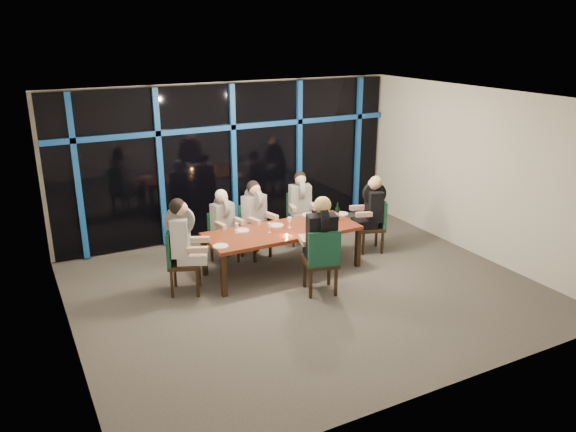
{
  "coord_description": "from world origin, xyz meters",
  "views": [
    {
      "loc": [
        -4.0,
        -7.07,
        3.98
      ],
      "look_at": [
        0.0,
        0.6,
        1.05
      ],
      "focal_mm": 35.0,
      "sensor_mm": 36.0,
      "label": 1
    }
  ],
  "objects_px": {
    "chair_end_left": "(179,258)",
    "chair_far_left": "(222,234)",
    "diner_far_left": "(223,216)",
    "chair_end_right": "(375,223)",
    "diner_far_right": "(301,197)",
    "diner_end_left": "(183,232)",
    "wine_bottle": "(337,214)",
    "chair_near_mid": "(322,258)",
    "diner_end_right": "(372,203)",
    "dining_table": "(283,233)",
    "water_pitcher": "(327,220)",
    "chair_far_right": "(299,215)",
    "diner_far_mid": "(255,208)",
    "chair_far_mid": "(253,228)",
    "diner_near_mid": "(321,230)"
  },
  "relations": [
    {
      "from": "chair_near_mid",
      "to": "diner_far_right",
      "type": "height_order",
      "value": "diner_far_right"
    },
    {
      "from": "dining_table",
      "to": "diner_far_right",
      "type": "distance_m",
      "value": 1.36
    },
    {
      "from": "chair_near_mid",
      "to": "chair_far_left",
      "type": "bearing_deg",
      "value": -49.62
    },
    {
      "from": "chair_near_mid",
      "to": "diner_far_left",
      "type": "bearing_deg",
      "value": -49.14
    },
    {
      "from": "chair_near_mid",
      "to": "diner_far_left",
      "type": "xyz_separation_m",
      "value": [
        -0.87,
        1.88,
        0.26
      ]
    },
    {
      "from": "diner_end_left",
      "to": "water_pitcher",
      "type": "relative_size",
      "value": 5.43
    },
    {
      "from": "diner_far_mid",
      "to": "diner_near_mid",
      "type": "relative_size",
      "value": 0.9
    },
    {
      "from": "chair_far_left",
      "to": "chair_end_left",
      "type": "relative_size",
      "value": 0.86
    },
    {
      "from": "chair_far_right",
      "to": "chair_near_mid",
      "type": "xyz_separation_m",
      "value": [
        -0.78,
        -2.15,
        0.06
      ]
    },
    {
      "from": "chair_near_mid",
      "to": "diner_end_left",
      "type": "relative_size",
      "value": 1.06
    },
    {
      "from": "diner_end_left",
      "to": "diner_end_right",
      "type": "height_order",
      "value": "diner_end_left"
    },
    {
      "from": "chair_near_mid",
      "to": "diner_end_right",
      "type": "distance_m",
      "value": 2.09
    },
    {
      "from": "water_pitcher",
      "to": "chair_near_mid",
      "type": "bearing_deg",
      "value": -110.86
    },
    {
      "from": "chair_far_left",
      "to": "chair_end_right",
      "type": "relative_size",
      "value": 0.92
    },
    {
      "from": "chair_end_right",
      "to": "diner_far_right",
      "type": "distance_m",
      "value": 1.47
    },
    {
      "from": "chair_end_left",
      "to": "diner_near_mid",
      "type": "relative_size",
      "value": 1.0
    },
    {
      "from": "wine_bottle",
      "to": "chair_near_mid",
      "type": "bearing_deg",
      "value": -131.67
    },
    {
      "from": "chair_end_left",
      "to": "chair_end_right",
      "type": "xyz_separation_m",
      "value": [
        3.73,
        0.01,
        -0.04
      ]
    },
    {
      "from": "chair_far_left",
      "to": "diner_far_mid",
      "type": "bearing_deg",
      "value": -22.61
    },
    {
      "from": "chair_far_left",
      "to": "diner_end_left",
      "type": "distance_m",
      "value": 1.41
    },
    {
      "from": "diner_far_mid",
      "to": "diner_end_left",
      "type": "height_order",
      "value": "diner_end_left"
    },
    {
      "from": "chair_far_right",
      "to": "water_pitcher",
      "type": "height_order",
      "value": "chair_far_right"
    },
    {
      "from": "diner_far_left",
      "to": "diner_end_right",
      "type": "xyz_separation_m",
      "value": [
        2.6,
        -0.75,
        0.07
      ]
    },
    {
      "from": "water_pitcher",
      "to": "diner_near_mid",
      "type": "bearing_deg",
      "value": -112.47
    },
    {
      "from": "diner_far_right",
      "to": "diner_end_right",
      "type": "distance_m",
      "value": 1.35
    },
    {
      "from": "dining_table",
      "to": "chair_far_left",
      "type": "bearing_deg",
      "value": 130.32
    },
    {
      "from": "wine_bottle",
      "to": "chair_end_right",
      "type": "bearing_deg",
      "value": 3.98
    },
    {
      "from": "chair_end_left",
      "to": "chair_far_left",
      "type": "bearing_deg",
      "value": -27.03
    },
    {
      "from": "chair_end_left",
      "to": "diner_far_left",
      "type": "relative_size",
      "value": 1.19
    },
    {
      "from": "diner_end_right",
      "to": "diner_near_mid",
      "type": "xyz_separation_m",
      "value": [
        -1.7,
        -1.04,
        0.09
      ]
    },
    {
      "from": "chair_far_right",
      "to": "chair_near_mid",
      "type": "distance_m",
      "value": 2.29
    },
    {
      "from": "chair_far_right",
      "to": "wine_bottle",
      "type": "distance_m",
      "value": 1.17
    },
    {
      "from": "chair_end_right",
      "to": "wine_bottle",
      "type": "relative_size",
      "value": 2.99
    },
    {
      "from": "dining_table",
      "to": "chair_end_right",
      "type": "relative_size",
      "value": 2.66
    },
    {
      "from": "dining_table",
      "to": "chair_near_mid",
      "type": "xyz_separation_m",
      "value": [
        0.13,
        -1.07,
        -0.08
      ]
    },
    {
      "from": "chair_far_right",
      "to": "chair_end_left",
      "type": "height_order",
      "value": "chair_end_left"
    },
    {
      "from": "diner_far_mid",
      "to": "water_pitcher",
      "type": "xyz_separation_m",
      "value": [
        0.92,
        -0.92,
        -0.08
      ]
    },
    {
      "from": "diner_far_right",
      "to": "diner_near_mid",
      "type": "relative_size",
      "value": 0.89
    },
    {
      "from": "chair_end_right",
      "to": "diner_far_left",
      "type": "xyz_separation_m",
      "value": [
        -2.67,
        0.78,
        0.32
      ]
    },
    {
      "from": "chair_end_left",
      "to": "diner_far_left",
      "type": "height_order",
      "value": "diner_far_left"
    },
    {
      "from": "chair_near_mid",
      "to": "diner_far_right",
      "type": "distance_m",
      "value": 2.23
    },
    {
      "from": "chair_far_right",
      "to": "dining_table",
      "type": "bearing_deg",
      "value": -116.28
    },
    {
      "from": "chair_end_right",
      "to": "chair_far_mid",
      "type": "bearing_deg",
      "value": -93.02
    },
    {
      "from": "chair_far_left",
      "to": "diner_far_mid",
      "type": "distance_m",
      "value": 0.75
    },
    {
      "from": "chair_far_right",
      "to": "diner_end_right",
      "type": "height_order",
      "value": "diner_end_right"
    },
    {
      "from": "chair_end_left",
      "to": "diner_near_mid",
      "type": "xyz_separation_m",
      "value": [
        1.96,
        -1.01,
        0.44
      ]
    },
    {
      "from": "chair_far_mid",
      "to": "diner_far_left",
      "type": "bearing_deg",
      "value": 168.41
    },
    {
      "from": "dining_table",
      "to": "diner_far_right",
      "type": "bearing_deg",
      "value": 48.2
    },
    {
      "from": "diner_far_right",
      "to": "diner_end_left",
      "type": "xyz_separation_m",
      "value": [
        -2.61,
        -1.01,
        0.08
      ]
    },
    {
      "from": "diner_far_mid",
      "to": "diner_end_right",
      "type": "height_order",
      "value": "diner_end_right"
    }
  ]
}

